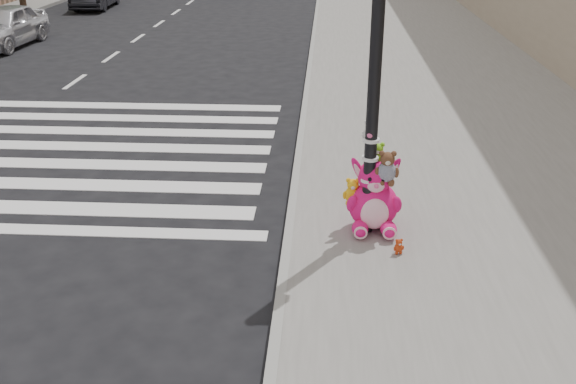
# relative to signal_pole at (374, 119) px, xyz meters

# --- Properties ---
(ground) EXTENTS (120.00, 120.00, 0.00)m
(ground) POSITION_rel_signal_pole_xyz_m (-2.63, -1.81, -1.71)
(ground) COLOR black
(ground) RESTS_ON ground
(sidewalk_near) EXTENTS (7.00, 80.00, 0.14)m
(sidewalk_near) POSITION_rel_signal_pole_xyz_m (2.37, 8.19, -1.64)
(sidewalk_near) COLOR slate
(sidewalk_near) RESTS_ON ground
(curb_edge) EXTENTS (0.12, 80.00, 0.15)m
(curb_edge) POSITION_rel_signal_pole_xyz_m (-1.08, 8.19, -1.64)
(curb_edge) COLOR gray
(curb_edge) RESTS_ON ground
(signal_pole) EXTENTS (0.72, 0.49, 4.00)m
(signal_pole) POSITION_rel_signal_pole_xyz_m (0.00, 0.00, 0.00)
(signal_pole) COLOR black
(signal_pole) RESTS_ON sidewalk_near
(pink_bunny) EXTENTS (0.74, 0.77, 1.05)m
(pink_bunny) POSITION_rel_signal_pole_xyz_m (0.06, 0.05, -1.15)
(pink_bunny) COLOR #E7136E
(pink_bunny) RESTS_ON sidewalk_near
(red_teddy) EXTENTS (0.17, 0.13, 0.21)m
(red_teddy) POSITION_rel_signal_pole_xyz_m (0.35, -0.63, -1.47)
(red_teddy) COLOR #BC3712
(red_teddy) RESTS_ON sidewalk_near
(car_silver_far) EXTENTS (1.69, 3.91, 1.31)m
(car_silver_far) POSITION_rel_signal_pole_xyz_m (-10.96, 12.55, -1.06)
(car_silver_far) COLOR silver
(car_silver_far) RESTS_ON ground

